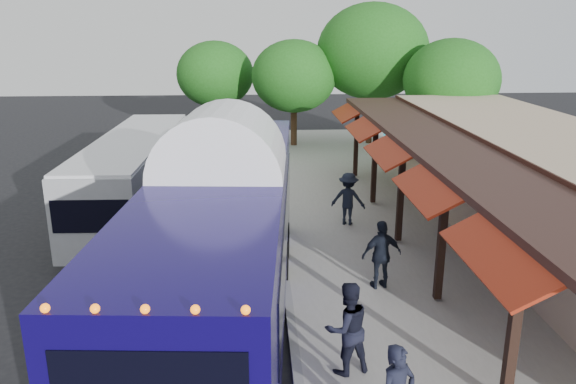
# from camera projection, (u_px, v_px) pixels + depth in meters

# --- Properties ---
(ground) EXTENTS (90.00, 90.00, 0.00)m
(ground) POSITION_uv_depth(u_px,v_px,m) (287.00, 310.00, 13.98)
(ground) COLOR black
(ground) RESTS_ON ground
(sidewalk) EXTENTS (10.00, 40.00, 0.15)m
(sidewalk) POSITION_uv_depth(u_px,v_px,m) (435.00, 243.00, 18.06)
(sidewalk) COLOR #9E9B93
(sidewalk) RESTS_ON ground
(curb) EXTENTS (0.20, 40.00, 0.16)m
(curb) POSITION_uv_depth(u_px,v_px,m) (282.00, 247.00, 17.78)
(curb) COLOR gray
(curb) RESTS_ON ground
(station_shelter) EXTENTS (8.15, 20.00, 3.60)m
(station_shelter) POSITION_uv_depth(u_px,v_px,m) (544.00, 189.00, 17.74)
(station_shelter) COLOR tan
(station_shelter) RESTS_ON ground
(coach_bus) EXTENTS (3.68, 13.01, 4.12)m
(coach_bus) POSITION_uv_depth(u_px,v_px,m) (225.00, 239.00, 12.59)
(coach_bus) COLOR #0F064C
(coach_bus) RESTS_ON ground
(city_bus) EXTENTS (2.60, 10.94, 2.93)m
(city_bus) POSITION_uv_depth(u_px,v_px,m) (135.00, 172.00, 20.59)
(city_bus) COLOR gray
(city_bus) RESTS_ON ground
(ped_b) EXTENTS (1.12, 0.98, 1.93)m
(ped_b) POSITION_uv_depth(u_px,v_px,m) (347.00, 328.00, 11.01)
(ped_b) COLOR black
(ped_b) RESTS_ON sidewalk
(ped_c) EXTENTS (1.15, 0.66, 1.86)m
(ped_c) POSITION_uv_depth(u_px,v_px,m) (382.00, 255.00, 14.61)
(ped_c) COLOR black
(ped_c) RESTS_ON sidewalk
(ped_d) EXTENTS (1.34, 1.03, 1.83)m
(ped_d) POSITION_uv_depth(u_px,v_px,m) (348.00, 199.00, 19.34)
(ped_d) COLOR black
(ped_d) RESTS_ON sidewalk
(sign_board) EXTENTS (0.16, 0.46, 1.03)m
(sign_board) POSITION_uv_depth(u_px,v_px,m) (445.00, 228.00, 17.19)
(sign_board) COLOR black
(sign_board) RESTS_ON sidewalk
(tree_left) EXTENTS (4.75, 4.75, 6.08)m
(tree_left) POSITION_uv_depth(u_px,v_px,m) (294.00, 76.00, 31.36)
(tree_left) COLOR #382314
(tree_left) RESTS_ON ground
(tree_mid) EXTENTS (6.30, 6.30, 8.06)m
(tree_mid) POSITION_uv_depth(u_px,v_px,m) (372.00, 51.00, 31.55)
(tree_mid) COLOR #382314
(tree_mid) RESTS_ON ground
(tree_right) EXTENTS (4.85, 4.85, 6.21)m
(tree_right) POSITION_uv_depth(u_px,v_px,m) (451.00, 80.00, 28.41)
(tree_right) COLOR #382314
(tree_right) RESTS_ON ground
(tree_far) EXTENTS (4.64, 4.64, 5.94)m
(tree_far) POSITION_uv_depth(u_px,v_px,m) (215.00, 74.00, 33.73)
(tree_far) COLOR #382314
(tree_far) RESTS_ON ground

